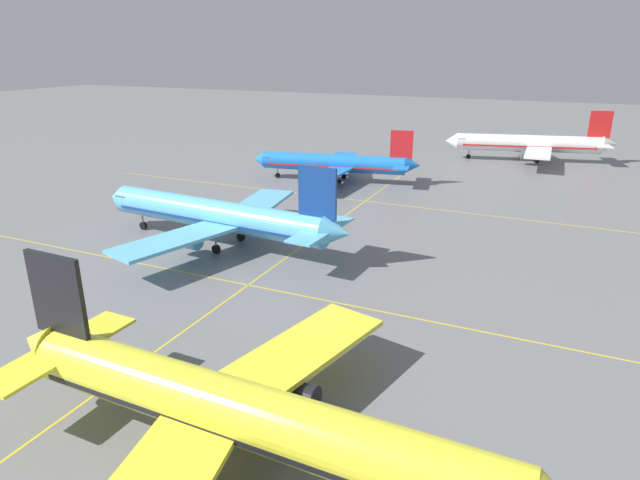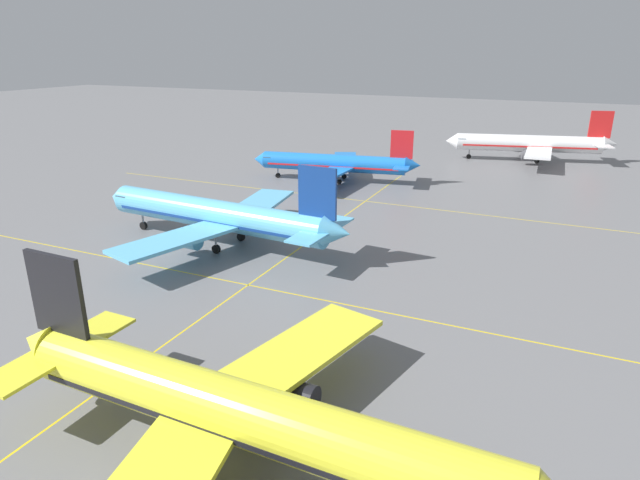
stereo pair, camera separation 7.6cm
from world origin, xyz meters
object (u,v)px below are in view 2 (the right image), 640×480
airliner_front_gate (240,413)px  airliner_second_row (218,215)px  airliner_third_row (335,163)px  airliner_far_left_stand (530,144)px

airliner_front_gate → airliner_second_row: bearing=126.3°
airliner_second_row → airliner_third_row: bearing=90.3°
airliner_second_row → airliner_far_left_stand: size_ratio=1.04×
airliner_third_row → airliner_far_left_stand: (35.22, 39.60, 0.48)m
airliner_second_row → airliner_far_left_stand: (34.97, 82.48, -0.15)m
airliner_second_row → airliner_third_row: size_ratio=1.17×
airliner_second_row → airliner_far_left_stand: airliner_second_row is taller
airliner_front_gate → airliner_second_row: (-26.33, 35.88, 0.05)m
airliner_front_gate → airliner_far_left_stand: size_ratio=1.03×
airliner_front_gate → airliner_second_row: size_ratio=0.99×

